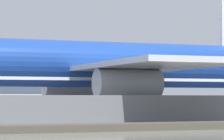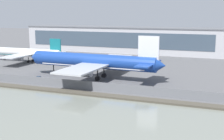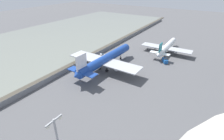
# 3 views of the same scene
# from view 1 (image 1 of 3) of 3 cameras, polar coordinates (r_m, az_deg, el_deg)

# --- Properties ---
(ground_plane) EXTENTS (500.00, 500.00, 0.00)m
(ground_plane) POSITION_cam_1_polar(r_m,az_deg,el_deg) (66.79, -2.22, -4.40)
(ground_plane) COLOR #565659
(shoreline_seawall) EXTENTS (320.00, 3.00, 0.50)m
(shoreline_seawall) POSITION_cam_1_polar(r_m,az_deg,el_deg) (48.17, 6.47, -4.84)
(shoreline_seawall) COLOR #474238
(shoreline_seawall) RESTS_ON ground
(perimeter_fence) EXTENTS (280.00, 0.10, 2.49)m
(perimeter_fence) POSITION_cam_1_polar(r_m,az_deg,el_deg) (52.11, 4.03, -3.58)
(perimeter_fence) COLOR slate
(perimeter_fence) RESTS_ON ground
(cargo_jet_blue) EXTENTS (47.89, 40.80, 14.30)m
(cargo_jet_blue) POSITION_cam_1_polar(r_m,az_deg,el_deg) (65.72, -1.61, 0.33)
(cargo_jet_blue) COLOR #193D93
(cargo_jet_blue) RESTS_ON ground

